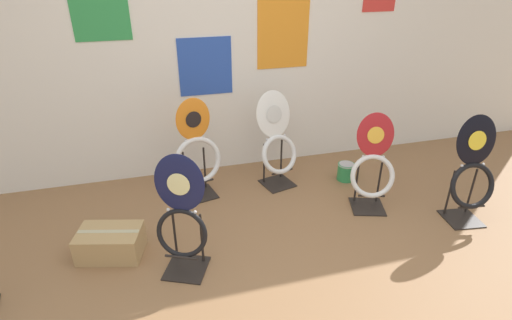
{
  "coord_description": "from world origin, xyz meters",
  "views": [
    {
      "loc": [
        -0.68,
        -1.67,
        1.97
      ],
      "look_at": [
        0.06,
        1.01,
        0.55
      ],
      "focal_mm": 28.0,
      "sensor_mm": 36.0,
      "label": 1
    }
  ],
  "objects_px": {
    "toilet_seat_display_orange_sun": "(197,155)",
    "storage_box": "(110,243)",
    "toilet_seat_display_navy_moon": "(181,216)",
    "paint_can": "(346,171)",
    "toilet_seat_display_white_plain": "(277,143)",
    "toilet_seat_display_jazz_black": "(472,176)",
    "toilet_seat_display_crimson_swirl": "(373,168)"
  },
  "relations": [
    {
      "from": "toilet_seat_display_navy_moon",
      "to": "paint_can",
      "type": "distance_m",
      "value": 1.91
    },
    {
      "from": "toilet_seat_display_navy_moon",
      "to": "paint_can",
      "type": "xyz_separation_m",
      "value": [
        1.66,
        0.87,
        -0.36
      ]
    },
    {
      "from": "toilet_seat_display_crimson_swirl",
      "to": "storage_box",
      "type": "distance_m",
      "value": 2.16
    },
    {
      "from": "storage_box",
      "to": "toilet_seat_display_jazz_black",
      "type": "bearing_deg",
      "value": -6.11
    },
    {
      "from": "toilet_seat_display_orange_sun",
      "to": "storage_box",
      "type": "bearing_deg",
      "value": -138.97
    },
    {
      "from": "toilet_seat_display_white_plain",
      "to": "paint_can",
      "type": "bearing_deg",
      "value": -9.71
    },
    {
      "from": "storage_box",
      "to": "toilet_seat_display_crimson_swirl",
      "type": "bearing_deg",
      "value": 1.84
    },
    {
      "from": "toilet_seat_display_jazz_black",
      "to": "toilet_seat_display_orange_sun",
      "type": "relative_size",
      "value": 0.97
    },
    {
      "from": "toilet_seat_display_orange_sun",
      "to": "toilet_seat_display_crimson_swirl",
      "type": "distance_m",
      "value": 1.51
    },
    {
      "from": "toilet_seat_display_jazz_black",
      "to": "paint_can",
      "type": "distance_m",
      "value": 1.12
    },
    {
      "from": "toilet_seat_display_orange_sun",
      "to": "paint_can",
      "type": "distance_m",
      "value": 1.47
    },
    {
      "from": "toilet_seat_display_navy_moon",
      "to": "paint_can",
      "type": "height_order",
      "value": "toilet_seat_display_navy_moon"
    },
    {
      "from": "toilet_seat_display_crimson_swirl",
      "to": "toilet_seat_display_jazz_black",
      "type": "bearing_deg",
      "value": -28.91
    },
    {
      "from": "toilet_seat_display_white_plain",
      "to": "toilet_seat_display_orange_sun",
      "type": "distance_m",
      "value": 0.75
    },
    {
      "from": "paint_can",
      "to": "storage_box",
      "type": "distance_m",
      "value": 2.25
    },
    {
      "from": "toilet_seat_display_orange_sun",
      "to": "paint_can",
      "type": "xyz_separation_m",
      "value": [
        1.43,
        -0.08,
        -0.32
      ]
    },
    {
      "from": "paint_can",
      "to": "toilet_seat_display_white_plain",
      "type": "bearing_deg",
      "value": 170.29
    },
    {
      "from": "toilet_seat_display_jazz_black",
      "to": "toilet_seat_display_crimson_swirl",
      "type": "height_order",
      "value": "toilet_seat_display_jazz_black"
    },
    {
      "from": "toilet_seat_display_crimson_swirl",
      "to": "storage_box",
      "type": "relative_size",
      "value": 1.67
    },
    {
      "from": "storage_box",
      "to": "toilet_seat_display_white_plain",
      "type": "bearing_deg",
      "value": 24.48
    },
    {
      "from": "toilet_seat_display_white_plain",
      "to": "toilet_seat_display_navy_moon",
      "type": "relative_size",
      "value": 1.01
    },
    {
      "from": "toilet_seat_display_jazz_black",
      "to": "paint_can",
      "type": "height_order",
      "value": "toilet_seat_display_jazz_black"
    },
    {
      "from": "toilet_seat_display_jazz_black",
      "to": "paint_can",
      "type": "xyz_separation_m",
      "value": [
        -0.64,
        0.86,
        -0.32
      ]
    },
    {
      "from": "toilet_seat_display_navy_moon",
      "to": "toilet_seat_display_crimson_swirl",
      "type": "relative_size",
      "value": 1.05
    },
    {
      "from": "toilet_seat_display_jazz_black",
      "to": "toilet_seat_display_crimson_swirl",
      "type": "bearing_deg",
      "value": 151.09
    },
    {
      "from": "toilet_seat_display_white_plain",
      "to": "toilet_seat_display_jazz_black",
      "type": "distance_m",
      "value": 1.64
    },
    {
      "from": "toilet_seat_display_navy_moon",
      "to": "toilet_seat_display_jazz_black",
      "type": "height_order",
      "value": "toilet_seat_display_jazz_black"
    },
    {
      "from": "toilet_seat_display_white_plain",
      "to": "toilet_seat_display_navy_moon",
      "type": "bearing_deg",
      "value": -134.88
    },
    {
      "from": "toilet_seat_display_white_plain",
      "to": "toilet_seat_display_orange_sun",
      "type": "height_order",
      "value": "toilet_seat_display_orange_sun"
    },
    {
      "from": "toilet_seat_display_navy_moon",
      "to": "toilet_seat_display_jazz_black",
      "type": "distance_m",
      "value": 2.3
    },
    {
      "from": "toilet_seat_display_white_plain",
      "to": "toilet_seat_display_navy_moon",
      "type": "distance_m",
      "value": 1.39
    },
    {
      "from": "toilet_seat_display_orange_sun",
      "to": "storage_box",
      "type": "xyz_separation_m",
      "value": [
        -0.74,
        -0.65,
        -0.31
      ]
    }
  ]
}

